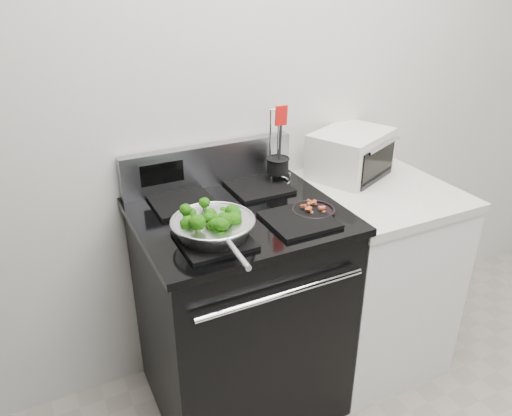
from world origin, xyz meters
TOP-DOWN VIEW (x-y plane):
  - back_wall at (0.00, 1.75)m, footprint 4.00×0.02m
  - gas_range at (-0.30, 1.41)m, footprint 0.79×0.69m
  - counter at (0.39, 1.41)m, footprint 0.62×0.68m
  - skillet at (-0.46, 1.26)m, footprint 0.30×0.47m
  - broccoli_pile at (-0.46, 1.26)m, footprint 0.23×0.23m
  - bacon_plate at (-0.04, 1.29)m, footprint 0.17×0.17m
  - utensil_holder at (-0.03, 1.60)m, footprint 0.11×0.11m
  - toaster_oven at (0.36, 1.59)m, footprint 0.45×0.41m

SIDE VIEW (x-z plane):
  - counter at x=0.39m, z-range 0.00..0.92m
  - gas_range at x=-0.30m, z-range -0.08..1.05m
  - bacon_plate at x=-0.04m, z-range 0.95..0.99m
  - skillet at x=-0.46m, z-range 0.97..1.03m
  - utensil_holder at x=-0.03m, z-range 0.84..1.19m
  - broccoli_pile at x=-0.46m, z-range 0.98..1.06m
  - toaster_oven at x=0.36m, z-range 0.92..1.13m
  - back_wall at x=0.00m, z-range 0.00..2.70m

